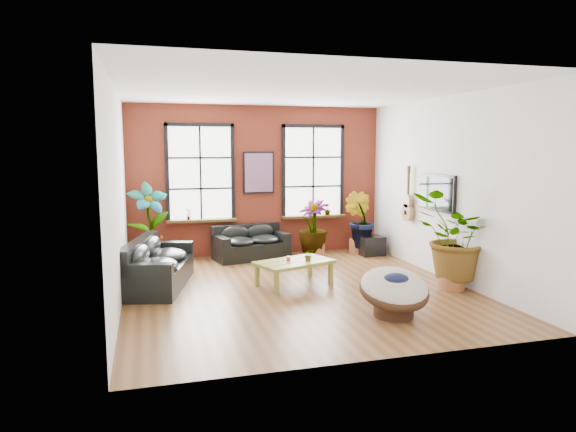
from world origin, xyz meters
name	(u,v)px	position (x,y,z in m)	size (l,w,h in m)	color
room	(295,192)	(0.00, 0.15, 1.75)	(6.04, 6.54, 3.54)	brown
sofa_back	(250,244)	(-0.29, 2.78, 0.35)	(1.79, 1.13, 0.76)	black
sofa_left	(155,266)	(-2.44, 0.85, 0.39)	(1.43, 2.35, 0.87)	black
coffee_table	(294,264)	(0.04, 0.32, 0.39)	(1.58, 1.22, 0.54)	olive
papasan_chair	(394,290)	(0.98, -1.83, 0.40)	(1.15, 1.16, 0.78)	#382214
poster	(259,173)	(0.00, 3.18, 1.95)	(0.74, 0.06, 0.98)	black
tv_wall_unit	(428,197)	(2.93, 0.60, 1.54)	(0.13, 1.86, 1.20)	black
media_box	(371,246)	(2.54, 2.37, 0.23)	(0.57, 0.48, 0.45)	black
pot_back_left	(149,256)	(-2.55, 2.73, 0.20)	(0.61, 0.61, 0.40)	#955530
pot_back_right	(359,246)	(2.36, 2.69, 0.17)	(0.54, 0.54, 0.34)	#955530
pot_right_wall	(451,279)	(2.68, -0.73, 0.18)	(0.57, 0.57, 0.35)	#955530
pot_mid	(314,250)	(1.15, 2.46, 0.17)	(0.61, 0.61, 0.35)	#955530
floor_plant_back_left	(149,220)	(-2.52, 2.70, 0.98)	(0.87, 0.59, 1.65)	#174412
floor_plant_back_right	(359,220)	(2.34, 2.65, 0.82)	(0.73, 0.59, 1.33)	#174412
floor_plant_right_wall	(455,237)	(2.71, -0.73, 0.95)	(1.42, 1.23, 1.58)	#174412
floor_plant_mid	(313,226)	(1.11, 2.46, 0.74)	(0.67, 0.67, 1.20)	#174412
table_plant	(309,255)	(0.30, 0.25, 0.56)	(0.20, 0.17, 0.22)	#174412
sill_plant_left	(188,214)	(-1.65, 3.13, 1.04)	(0.14, 0.10, 0.27)	#174412
sill_plant_right	(327,209)	(1.70, 3.13, 1.04)	(0.15, 0.15, 0.27)	#174412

